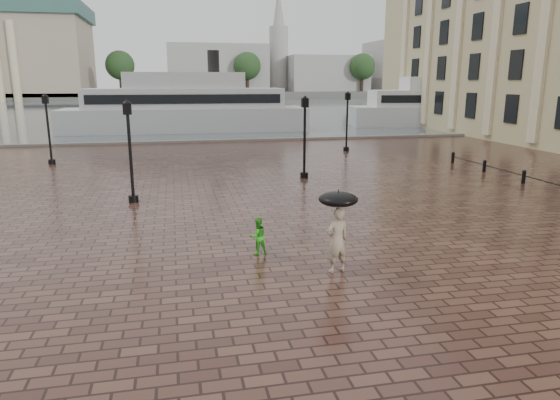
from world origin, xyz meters
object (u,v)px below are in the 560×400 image
object	(u,v)px
ferry_far	(450,106)
street_lamps	(218,132)
child_pedestrian	(258,236)
adult_pedestrian	(337,240)
ferry_near	(186,107)

from	to	relation	value
ferry_far	street_lamps	bearing A→B (deg)	-131.29
street_lamps	child_pedestrian	xyz separation A→B (m)	(-0.16, -15.54, -1.73)
adult_pedestrian	child_pedestrian	world-z (taller)	adult_pedestrian
adult_pedestrian	ferry_near	world-z (taller)	ferry_near
adult_pedestrian	ferry_far	world-z (taller)	ferry_far
adult_pedestrian	ferry_near	size ratio (longest dim) A/B	0.07
adult_pedestrian	ferry_near	bearing A→B (deg)	-98.25
child_pedestrian	ferry_near	world-z (taller)	ferry_near
adult_pedestrian	child_pedestrian	distance (m)	2.76
ferry_far	adult_pedestrian	bearing A→B (deg)	-114.87
adult_pedestrian	child_pedestrian	size ratio (longest dim) A/B	1.59
ferry_near	ferry_far	distance (m)	31.47
street_lamps	ferry_near	bearing A→B (deg)	92.75
child_pedestrian	adult_pedestrian	bearing A→B (deg)	120.64
adult_pedestrian	ferry_near	xyz separation A→B (m)	(-2.99, 42.23, 1.59)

